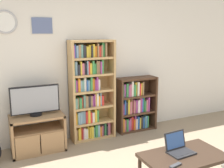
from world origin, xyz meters
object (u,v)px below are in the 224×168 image
bookshelf_short (134,105)px  laptop (179,147)px  television (35,101)px  tv_stand (38,133)px  bookshelf_tall (90,92)px  coffee_table (184,158)px  remote_near_laptop (175,165)px

bookshelf_short → laptop: bearing=-102.8°
television → tv_stand: bearing=-72.1°
bookshelf_tall → coffee_table: 1.98m
television → laptop: television is taller
coffee_table → remote_near_laptop: (-0.26, -0.17, 0.05)m
tv_stand → coffee_table: size_ratio=0.81×
television → bookshelf_tall: 0.93m
television → remote_near_laptop: 2.28m
tv_stand → bookshelf_tall: bookshelf_tall is taller
remote_near_laptop → television: bearing=18.3°
television → laptop: (1.39, -1.68, -0.33)m
bookshelf_tall → laptop: bookshelf_tall is taller
tv_stand → bookshelf_tall: 1.07m
bookshelf_tall → bookshelf_short: size_ratio=1.69×
tv_stand → remote_near_laptop: 2.23m
tv_stand → bookshelf_short: (1.79, 0.13, 0.19)m
bookshelf_short → bookshelf_tall: bearing=-179.8°
coffee_table → bookshelf_short: bearing=78.2°
bookshelf_tall → remote_near_laptop: bookshelf_tall is taller
tv_stand → laptop: bearing=-50.1°
remote_near_laptop → laptop: bearing=-56.3°
television → bookshelf_short: (1.79, 0.11, -0.33)m
tv_stand → bookshelf_tall: (0.92, 0.12, 0.54)m
coffee_table → bookshelf_tall: bearing=104.4°
bookshelf_tall → laptop: (0.47, -1.78, -0.35)m
television → coffee_table: size_ratio=0.74×
coffee_table → laptop: laptop is taller
tv_stand → bookshelf_tall: size_ratio=0.47×
television → laptop: 2.20m
laptop → remote_near_laptop: (-0.25, -0.25, -0.05)m
bookshelf_short → laptop: 1.83m
television → laptop: size_ratio=2.26×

